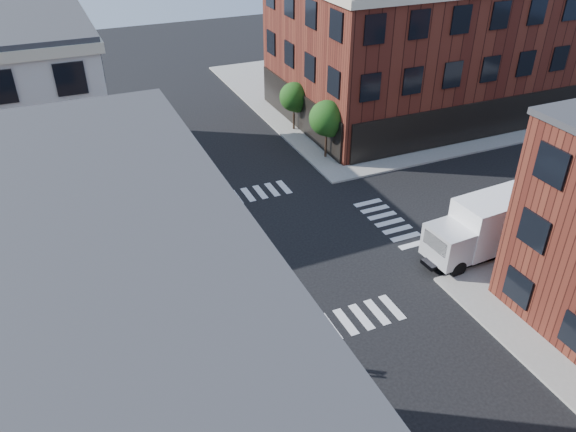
% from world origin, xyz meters
% --- Properties ---
extents(ground, '(120.00, 120.00, 0.00)m').
position_xyz_m(ground, '(0.00, 0.00, 0.00)').
color(ground, black).
rests_on(ground, ground).
extents(sidewalk_ne, '(30.00, 30.00, 0.15)m').
position_xyz_m(sidewalk_ne, '(21.00, 21.00, 0.07)').
color(sidewalk_ne, gray).
rests_on(sidewalk_ne, ground).
extents(building_ne, '(25.00, 16.00, 12.00)m').
position_xyz_m(building_ne, '(20.50, 16.00, 6.00)').
color(building_ne, '#411610').
rests_on(building_ne, ground).
extents(tree_near, '(2.69, 2.69, 4.49)m').
position_xyz_m(tree_near, '(7.56, 9.98, 3.16)').
color(tree_near, black).
rests_on(tree_near, ground).
extents(tree_far, '(2.43, 2.43, 4.07)m').
position_xyz_m(tree_far, '(7.56, 15.98, 2.87)').
color(tree_far, black).
rests_on(tree_far, ground).
extents(signal_pole, '(1.29, 1.24, 4.60)m').
position_xyz_m(signal_pole, '(-6.72, -6.68, 2.86)').
color(signal_pole, black).
rests_on(signal_pole, ground).
extents(box_truck, '(7.99, 2.84, 3.56)m').
position_xyz_m(box_truck, '(10.35, -4.97, 1.85)').
color(box_truck, white).
rests_on(box_truck, ground).
extents(traffic_cone, '(0.45, 0.45, 0.65)m').
position_xyz_m(traffic_cone, '(-3.28, -4.86, 0.31)').
color(traffic_cone, red).
rests_on(traffic_cone, ground).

